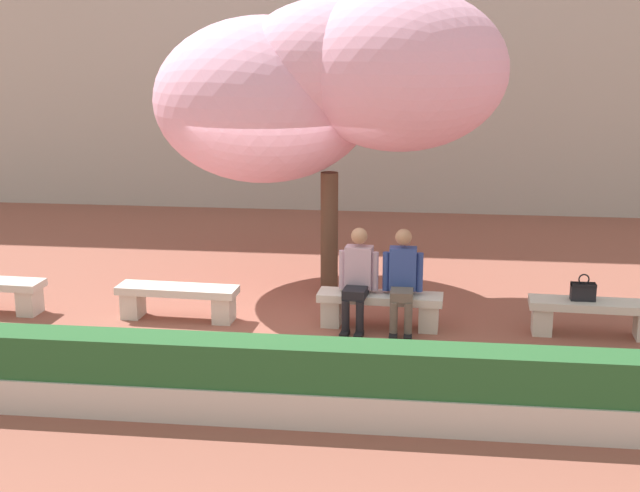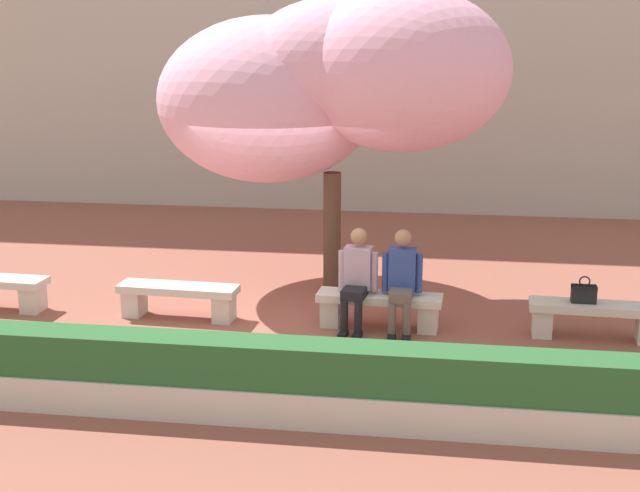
% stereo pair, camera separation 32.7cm
% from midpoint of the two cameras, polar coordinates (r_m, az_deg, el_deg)
% --- Properties ---
extents(ground_plane, '(100.00, 100.00, 0.00)m').
position_cam_midpoint_polar(ground_plane, '(11.64, -3.53, -4.95)').
color(ground_plane, '#8E5142').
extents(stone_bench_near_west, '(1.60, 0.49, 0.45)m').
position_cam_midpoint_polar(stone_bench_near_west, '(11.86, -9.88, -3.27)').
color(stone_bench_near_west, beige).
rests_on(stone_bench_near_west, ground).
extents(stone_bench_center, '(1.60, 0.49, 0.45)m').
position_cam_midpoint_polar(stone_bench_center, '(11.39, 3.04, -3.80)').
color(stone_bench_center, beige).
rests_on(stone_bench_center, ground).
extents(stone_bench_near_east, '(1.60, 0.49, 0.45)m').
position_cam_midpoint_polar(stone_bench_near_east, '(11.53, 16.35, -4.14)').
color(stone_bench_near_east, beige).
rests_on(stone_bench_near_east, ground).
extents(person_seated_left, '(0.51, 0.71, 1.29)m').
position_cam_midpoint_polar(person_seated_left, '(11.24, 1.59, -1.88)').
color(person_seated_left, black).
rests_on(person_seated_left, ground).
extents(person_seated_right, '(0.51, 0.68, 1.29)m').
position_cam_midpoint_polar(person_seated_right, '(11.21, 4.47, -1.97)').
color(person_seated_right, black).
rests_on(person_seated_right, ground).
extents(handbag, '(0.30, 0.15, 0.34)m').
position_cam_midpoint_polar(handbag, '(11.44, 15.71, -2.75)').
color(handbag, black).
rests_on(handbag, stone_bench_near_east).
extents(cherry_tree_main, '(4.97, 3.52, 4.28)m').
position_cam_midpoint_polar(cherry_tree_main, '(12.60, -0.70, 10.34)').
color(cherry_tree_main, '#513828').
rests_on(cherry_tree_main, ground).
extents(planter_hedge_foreground, '(12.53, 0.50, 0.80)m').
position_cam_midpoint_polar(planter_hedge_foreground, '(8.88, -6.98, -8.48)').
color(planter_hedge_foreground, beige).
rests_on(planter_hedge_foreground, ground).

